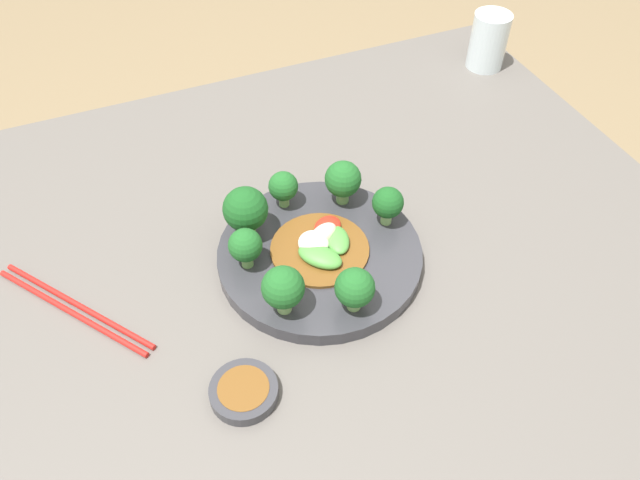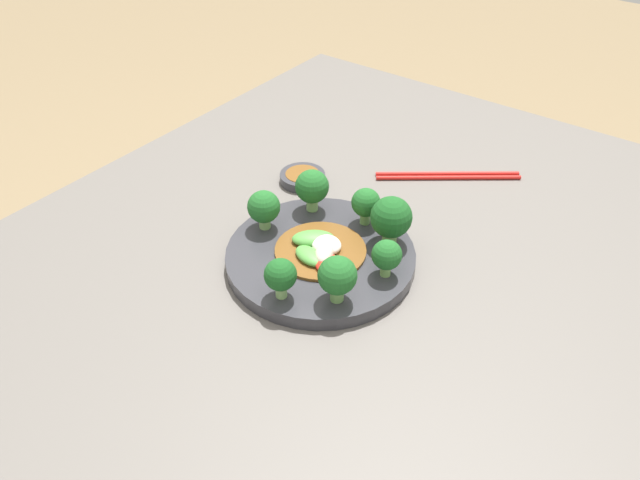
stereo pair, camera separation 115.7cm
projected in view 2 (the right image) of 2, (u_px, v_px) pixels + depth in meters
The scene contains 12 objects.
table at pixel (336, 405), 1.13m from camera, with size 1.14×0.91×0.74m.
plate at pixel (320, 257), 0.87m from camera, with size 0.26×0.26×0.02m.
broccoli_east at pixel (366, 203), 0.89m from camera, with size 0.04×0.04×0.06m.
broccoli_southwest at pixel (337, 276), 0.76m from camera, with size 0.05×0.05×0.06m.
broccoli_southeast at pixel (391, 218), 0.85m from camera, with size 0.06×0.06×0.07m.
broccoli_north at pixel (264, 207), 0.88m from camera, with size 0.05×0.05×0.06m.
broccoli_northeast at pixel (312, 187), 0.92m from camera, with size 0.05×0.05×0.07m.
broccoli_west at pixel (280, 276), 0.77m from camera, with size 0.04×0.04×0.06m.
broccoli_south at pixel (387, 256), 0.80m from camera, with size 0.04×0.04×0.05m.
stirfry_center at pixel (320, 249), 0.85m from camera, with size 0.13×0.13×0.02m.
chopsticks at pixel (448, 176), 1.04m from camera, with size 0.16×0.20×0.01m.
sauce_dish at pixel (303, 177), 1.03m from camera, with size 0.08×0.08×0.02m.
Camera 2 is at (-0.58, -0.39, 1.30)m, focal length 35.00 mm.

